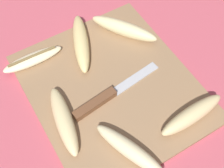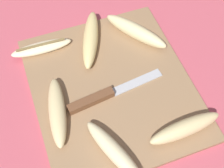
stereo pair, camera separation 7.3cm
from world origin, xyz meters
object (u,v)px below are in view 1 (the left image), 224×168
(knife, at_px, (102,99))
(banana_golden_short, at_px, (81,43))
(banana_cream_curved, at_px, (130,150))
(banana_bright_far, at_px, (33,59))
(banana_ripe_center, at_px, (64,120))
(banana_mellow_near, at_px, (192,115))
(banana_soft_right, at_px, (124,29))

(knife, relative_size, banana_golden_short, 1.30)
(banana_cream_curved, bearing_deg, banana_bright_far, -166.26)
(banana_ripe_center, bearing_deg, knife, 94.14)
(banana_mellow_near, relative_size, banana_bright_far, 1.10)
(banana_mellow_near, bearing_deg, banana_ripe_center, -118.33)
(banana_cream_curved, xyz_separation_m, banana_ripe_center, (-0.13, -0.09, 0.00))
(banana_mellow_near, height_order, banana_bright_far, banana_mellow_near)
(banana_soft_right, height_order, banana_ripe_center, banana_soft_right)
(banana_soft_right, distance_m, banana_bright_far, 0.24)
(knife, bearing_deg, banana_soft_right, 127.67)
(banana_soft_right, height_order, banana_cream_curved, banana_soft_right)
(knife, height_order, banana_soft_right, banana_soft_right)
(banana_golden_short, bearing_deg, banana_bright_far, -99.73)
(banana_golden_short, distance_m, banana_cream_curved, 0.30)
(banana_mellow_near, distance_m, banana_bright_far, 0.40)
(banana_golden_short, height_order, banana_cream_curved, banana_golden_short)
(banana_cream_curved, relative_size, banana_ripe_center, 0.98)
(banana_bright_far, bearing_deg, banana_soft_right, 81.19)
(banana_golden_short, relative_size, banana_soft_right, 1.09)
(banana_soft_right, xyz_separation_m, banana_bright_far, (-0.04, -0.24, -0.01))
(banana_soft_right, bearing_deg, banana_cream_curved, -30.03)
(banana_ripe_center, relative_size, banana_bright_far, 1.14)
(banana_mellow_near, bearing_deg, banana_bright_far, -143.79)
(knife, height_order, banana_ripe_center, banana_ripe_center)
(banana_golden_short, height_order, banana_ripe_center, banana_golden_short)
(banana_mellow_near, height_order, banana_ripe_center, banana_mellow_near)
(banana_ripe_center, bearing_deg, banana_golden_short, 142.09)
(banana_golden_short, height_order, banana_soft_right, banana_soft_right)
(banana_golden_short, distance_m, banana_soft_right, 0.12)
(banana_mellow_near, bearing_deg, banana_golden_short, -159.53)
(banana_golden_short, xyz_separation_m, banana_ripe_center, (0.17, -0.13, -0.00))
(banana_cream_curved, distance_m, banana_mellow_near, 0.16)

